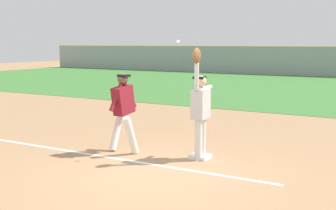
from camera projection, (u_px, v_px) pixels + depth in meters
The scene contains 9 objects.
ground_plane at pixel (150, 175), 8.15m from camera, with size 78.46×78.46×0.00m, color #A37A54.
outfield_grass at pixel (333, 90), 22.81m from camera, with size 54.59×18.09×0.01m, color #3D7533.
chalk_foul_line at pixel (30, 145), 10.55m from camera, with size 12.00×0.10×0.01m, color white.
first_base at pixel (200, 156), 9.30m from camera, with size 0.38×0.38×0.08m, color white.
fielder at pixel (200, 105), 9.07m from camera, with size 0.29×0.90×2.28m.
runner at pixel (123, 107), 9.68m from camera, with size 0.73×0.85×1.72m.
baseball at pixel (178, 42), 9.11m from camera, with size 0.07×0.07×0.07m, color white.
parked_car_black at pixel (245, 63), 37.38m from camera, with size 4.56×2.44×1.25m.
parked_car_blue at pixel (320, 65), 34.27m from camera, with size 4.54×2.39×1.25m.
Camera 1 is at (4.28, -6.64, 2.37)m, focal length 48.11 mm.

